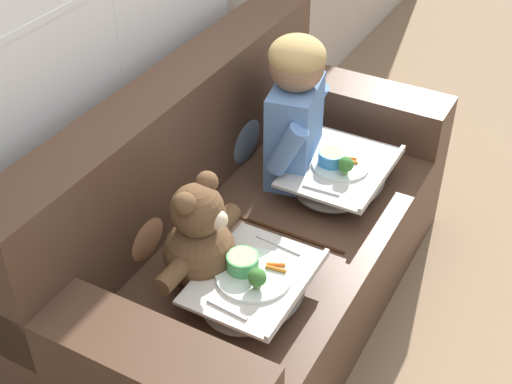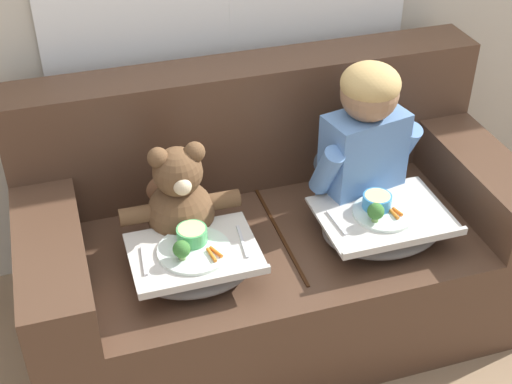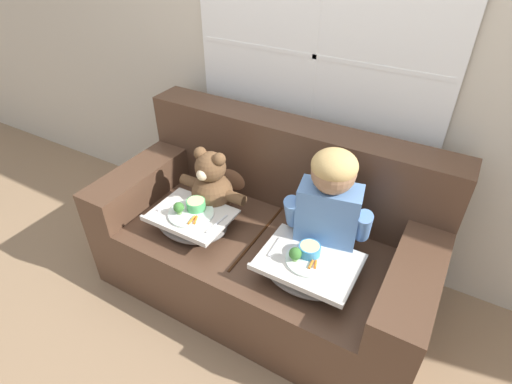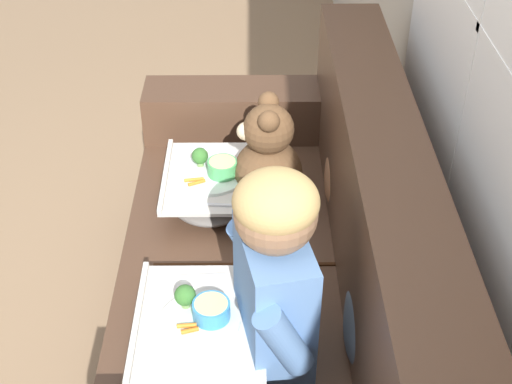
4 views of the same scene
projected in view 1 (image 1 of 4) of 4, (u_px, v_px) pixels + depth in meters
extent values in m
plane|color=#8E7051|center=(257.00, 310.00, 2.90)|extent=(14.00, 14.00, 0.00)
cube|color=#4C3323|center=(258.00, 269.00, 2.76)|extent=(1.82, 0.91, 0.46)
cube|color=#4C3323|center=(174.00, 141.00, 2.60)|extent=(1.82, 0.22, 0.50)
cube|color=#4C3323|center=(121.00, 356.00, 2.00)|extent=(0.22, 0.91, 0.20)
cube|color=#4C3323|center=(345.00, 103.00, 3.12)|extent=(0.22, 0.91, 0.20)
cube|color=#32190A|center=(262.00, 225.00, 2.61)|extent=(0.01, 0.65, 0.01)
ellipsoid|color=slate|center=(238.00, 125.00, 2.88)|extent=(0.32, 0.16, 0.34)
ellipsoid|color=#B2754C|center=(136.00, 221.00, 2.39)|extent=(0.30, 0.14, 0.31)
cube|color=#5B84BC|center=(294.00, 132.00, 2.75)|extent=(0.32, 0.22, 0.40)
sphere|color=#936B4C|center=(297.00, 64.00, 2.58)|extent=(0.21, 0.21, 0.21)
ellipsoid|color=tan|center=(297.00, 55.00, 2.56)|extent=(0.21, 0.21, 0.14)
cylinder|color=#5B84BC|center=(287.00, 149.00, 2.60)|extent=(0.11, 0.17, 0.22)
cylinder|color=#5B84BC|center=(309.00, 104.00, 2.86)|extent=(0.11, 0.17, 0.22)
sphere|color=brown|center=(200.00, 252.00, 2.32)|extent=(0.24, 0.24, 0.24)
sphere|color=brown|center=(197.00, 210.00, 2.21)|extent=(0.17, 0.17, 0.17)
sphere|color=brown|center=(185.00, 204.00, 2.13)|extent=(0.07, 0.07, 0.07)
sphere|color=brown|center=(207.00, 182.00, 2.21)|extent=(0.07, 0.07, 0.07)
sphere|color=beige|center=(218.00, 220.00, 2.19)|extent=(0.06, 0.06, 0.06)
sphere|color=black|center=(223.00, 220.00, 2.18)|extent=(0.02, 0.02, 0.02)
cylinder|color=brown|center=(172.00, 276.00, 2.19)|extent=(0.12, 0.06, 0.06)
cylinder|color=brown|center=(224.00, 220.00, 2.41)|extent=(0.12, 0.06, 0.06)
cylinder|color=brown|center=(223.00, 295.00, 2.29)|extent=(0.06, 0.11, 0.06)
cylinder|color=brown|center=(240.00, 275.00, 2.36)|extent=(0.06, 0.11, 0.06)
ellipsoid|color=slate|center=(339.00, 178.00, 2.77)|extent=(0.44, 0.34, 0.09)
cube|color=beige|center=(340.00, 167.00, 2.74)|extent=(0.46, 0.36, 0.01)
cube|color=beige|center=(383.00, 177.00, 2.66)|extent=(0.46, 0.02, 0.02)
cylinder|color=silver|center=(341.00, 165.00, 2.73)|extent=(0.22, 0.22, 0.01)
cylinder|color=#3889C1|center=(332.00, 158.00, 2.71)|extent=(0.10, 0.10, 0.05)
cylinder|color=#E5D189|center=(332.00, 153.00, 2.70)|extent=(0.09, 0.09, 0.01)
sphere|color=#38702D|center=(346.00, 164.00, 2.65)|extent=(0.06, 0.06, 0.06)
cylinder|color=#7A9E56|center=(345.00, 171.00, 2.67)|extent=(0.02, 0.02, 0.03)
cylinder|color=orange|center=(351.00, 161.00, 2.73)|extent=(0.02, 0.05, 0.01)
cylinder|color=orange|center=(351.00, 158.00, 2.74)|extent=(0.03, 0.05, 0.01)
cube|color=silver|center=(321.00, 190.00, 2.60)|extent=(0.02, 0.14, 0.01)
ellipsoid|color=slate|center=(254.00, 290.00, 2.28)|extent=(0.41, 0.32, 0.09)
cube|color=beige|center=(254.00, 278.00, 2.25)|extent=(0.43, 0.33, 0.01)
cube|color=beige|center=(299.00, 292.00, 2.18)|extent=(0.43, 0.02, 0.02)
cylinder|color=silver|center=(254.00, 275.00, 2.25)|extent=(0.25, 0.25, 0.01)
cylinder|color=#4CAD60|center=(243.00, 262.00, 2.25)|extent=(0.10, 0.10, 0.05)
cylinder|color=#E5D189|center=(243.00, 257.00, 2.23)|extent=(0.09, 0.09, 0.01)
sphere|color=#38702D|center=(257.00, 277.00, 2.17)|extent=(0.06, 0.06, 0.06)
cylinder|color=#7A9E56|center=(257.00, 285.00, 2.19)|extent=(0.02, 0.02, 0.03)
cylinder|color=orange|center=(276.00, 269.00, 2.25)|extent=(0.02, 0.07, 0.01)
cylinder|color=orange|center=(276.00, 264.00, 2.27)|extent=(0.04, 0.06, 0.01)
cube|color=silver|center=(227.00, 310.00, 2.13)|extent=(0.02, 0.14, 0.01)
cube|color=silver|center=(278.00, 245.00, 2.36)|extent=(0.02, 0.17, 0.01)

